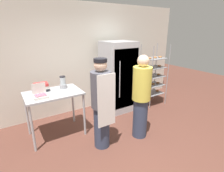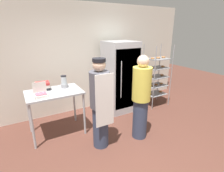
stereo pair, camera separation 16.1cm
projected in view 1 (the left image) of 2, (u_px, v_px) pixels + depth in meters
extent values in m
plane|color=brown|center=(132.00, 151.00, 3.17)|extent=(14.00, 14.00, 0.00)
cube|color=silver|center=(80.00, 59.00, 4.51)|extent=(6.40, 0.12, 2.74)
cube|color=#ADAFB5|center=(118.00, 77.00, 4.58)|extent=(0.77, 0.73, 1.83)
cube|color=#93959B|center=(126.00, 79.00, 4.30)|extent=(0.71, 0.02, 1.50)
cylinder|color=silver|center=(120.00, 80.00, 4.16)|extent=(0.02, 0.02, 0.90)
cylinder|color=#93969B|center=(152.00, 79.00, 4.59)|extent=(0.02, 0.02, 1.71)
cylinder|color=#93969B|center=(168.00, 76.00, 4.91)|extent=(0.02, 0.02, 1.71)
cylinder|color=#93969B|center=(140.00, 75.00, 4.97)|extent=(0.02, 0.02, 1.71)
cylinder|color=#93969B|center=(155.00, 72.00, 5.29)|extent=(0.02, 0.02, 1.71)
cube|color=gray|center=(152.00, 93.00, 5.11)|extent=(0.57, 0.44, 0.01)
torus|color=#AD6B38|center=(147.00, 93.00, 5.00)|extent=(0.10, 0.10, 0.03)
torus|color=#AD6B38|center=(157.00, 91.00, 5.20)|extent=(0.10, 0.10, 0.03)
cube|color=gray|center=(153.00, 85.00, 5.03)|extent=(0.57, 0.44, 0.01)
torus|color=#AD6B38|center=(148.00, 85.00, 4.92)|extent=(0.11, 0.11, 0.03)
torus|color=#AD6B38|center=(153.00, 84.00, 5.02)|extent=(0.11, 0.11, 0.03)
torus|color=#AD6B38|center=(158.00, 83.00, 5.12)|extent=(0.11, 0.11, 0.03)
cube|color=gray|center=(154.00, 76.00, 4.95)|extent=(0.57, 0.44, 0.01)
torus|color=#AD6B38|center=(148.00, 76.00, 4.84)|extent=(0.10, 0.10, 0.03)
torus|color=#AD6B38|center=(159.00, 74.00, 5.04)|extent=(0.10, 0.10, 0.03)
cube|color=gray|center=(154.00, 67.00, 4.87)|extent=(0.57, 0.44, 0.01)
torus|color=#AD6B38|center=(149.00, 67.00, 4.76)|extent=(0.10, 0.10, 0.03)
torus|color=#AD6B38|center=(159.00, 66.00, 4.96)|extent=(0.10, 0.10, 0.03)
cube|color=gray|center=(155.00, 58.00, 4.79)|extent=(0.57, 0.44, 0.01)
torus|color=#AD6B38|center=(150.00, 58.00, 4.68)|extent=(0.11, 0.11, 0.04)
torus|color=#AD6B38|center=(155.00, 57.00, 4.78)|extent=(0.11, 0.11, 0.04)
torus|color=#AD6B38|center=(160.00, 57.00, 4.88)|extent=(0.11, 0.11, 0.04)
cube|color=#ADAFB5|center=(53.00, 93.00, 3.41)|extent=(1.06, 0.72, 0.04)
cylinder|color=#ADAFB5|center=(32.00, 129.00, 3.05)|extent=(0.04, 0.04, 0.90)
cylinder|color=#ADAFB5|center=(84.00, 115.00, 3.55)|extent=(0.04, 0.04, 0.90)
cylinder|color=#ADAFB5|center=(27.00, 115.00, 3.56)|extent=(0.04, 0.04, 0.90)
cylinder|color=#ADAFB5|center=(73.00, 104.00, 4.06)|extent=(0.04, 0.04, 0.90)
cube|color=silver|center=(41.00, 97.00, 3.12)|extent=(0.24, 0.20, 0.05)
cube|color=silver|center=(39.00, 89.00, 3.16)|extent=(0.24, 0.01, 0.20)
torus|color=#C66B84|center=(37.00, 96.00, 3.04)|extent=(0.08, 0.08, 0.02)
torus|color=#C66B84|center=(41.00, 96.00, 3.08)|extent=(0.08, 0.08, 0.02)
torus|color=#C66B84|center=(45.00, 95.00, 3.11)|extent=(0.08, 0.08, 0.02)
torus|color=#C66B84|center=(37.00, 95.00, 3.11)|extent=(0.08, 0.08, 0.02)
torus|color=#C66B84|center=(40.00, 94.00, 3.14)|extent=(0.08, 0.08, 0.02)
torus|color=#C66B84|center=(44.00, 94.00, 3.17)|extent=(0.08, 0.08, 0.02)
cylinder|color=#99999E|center=(63.00, 86.00, 3.63)|extent=(0.14, 0.14, 0.09)
cylinder|color=#B2BCC1|center=(63.00, 81.00, 3.59)|extent=(0.11, 0.11, 0.16)
cylinder|color=black|center=(62.00, 77.00, 3.56)|extent=(0.12, 0.12, 0.02)
cube|color=#232328|center=(41.00, 90.00, 3.47)|extent=(0.27, 0.24, 0.05)
cube|color=silver|center=(41.00, 87.00, 3.46)|extent=(0.26, 0.22, 0.06)
cube|color=#B72D2D|center=(41.00, 85.00, 3.44)|extent=(0.28, 0.24, 0.05)
cylinder|color=#333D56|center=(102.00, 127.00, 3.22)|extent=(0.29, 0.29, 0.81)
cylinder|color=#4C4C56|center=(101.00, 90.00, 2.99)|extent=(0.35, 0.35, 0.64)
sphere|color=beige|center=(100.00, 65.00, 2.86)|extent=(0.22, 0.22, 0.22)
cube|color=white|center=(107.00, 101.00, 2.89)|extent=(0.34, 0.02, 0.92)
cylinder|color=black|center=(100.00, 60.00, 2.83)|extent=(0.22, 0.22, 0.06)
cylinder|color=#333D56|center=(140.00, 118.00, 3.53)|extent=(0.29, 0.29, 0.81)
cylinder|color=#DBCC4C|center=(142.00, 84.00, 3.30)|extent=(0.36, 0.36, 0.64)
sphere|color=beige|center=(143.00, 61.00, 3.16)|extent=(0.22, 0.22, 0.22)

